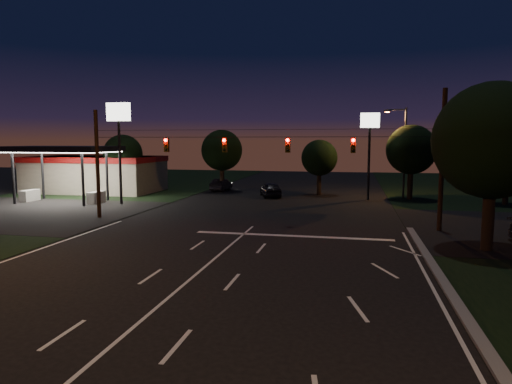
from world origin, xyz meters
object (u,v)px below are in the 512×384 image
(utility_pole_right, at_px, (439,231))
(car_oncoming_b, at_px, (221,185))
(tree_right_near, at_px, (492,142))
(car_oncoming_a, at_px, (271,189))

(utility_pole_right, relative_size, car_oncoming_b, 2.18)
(tree_right_near, xyz_separation_m, car_oncoming_b, (-21.91, 24.81, -5.00))
(tree_right_near, xyz_separation_m, car_oncoming_a, (-15.27, 20.26, -4.91))
(car_oncoming_b, bearing_deg, utility_pole_right, 138.15)
(car_oncoming_a, relative_size, car_oncoming_b, 1.08)
(tree_right_near, distance_m, car_oncoming_b, 33.48)
(utility_pole_right, distance_m, car_oncoming_a, 20.67)
(utility_pole_right, distance_m, tree_right_near, 7.61)
(tree_right_near, relative_size, car_oncoming_a, 1.96)
(utility_pole_right, height_order, tree_right_near, tree_right_near)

